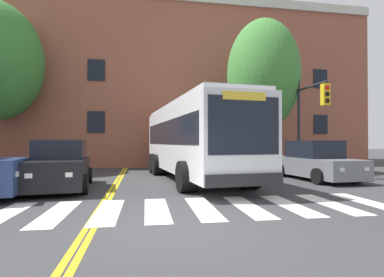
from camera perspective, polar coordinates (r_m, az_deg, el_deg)
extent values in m
plane|color=#38383A|center=(6.23, -2.59, -16.57)|extent=(120.00, 120.00, 0.00)
cube|color=white|center=(8.46, -32.28, -12.18)|extent=(0.64, 2.84, 0.01)
cube|color=white|center=(8.08, -24.32, -12.79)|extent=(0.64, 2.84, 0.01)
cube|color=white|center=(7.85, -15.69, -13.18)|extent=(0.64, 2.84, 0.01)
cube|color=white|center=(7.80, -6.75, -13.27)|extent=(0.64, 2.84, 0.01)
cube|color=white|center=(7.94, 2.10, -13.07)|extent=(0.64, 2.84, 0.01)
cube|color=white|center=(8.24, 10.45, -12.59)|extent=(0.64, 2.84, 0.01)
cube|color=white|center=(8.70, 18.03, -11.93)|extent=(0.64, 2.84, 0.01)
cube|color=white|center=(9.29, 24.71, -11.18)|extent=(0.64, 2.84, 0.01)
cube|color=white|center=(9.98, 30.51, -10.41)|extent=(0.64, 2.84, 0.01)
cube|color=gold|center=(21.71, -12.57, -5.18)|extent=(0.12, 36.00, 0.01)
cube|color=gold|center=(21.70, -12.15, -5.18)|extent=(0.12, 36.00, 0.01)
cube|color=white|center=(13.61, 0.16, -0.09)|extent=(3.64, 10.70, 2.81)
cube|color=black|center=(14.02, 5.04, 1.04)|extent=(1.12, 9.59, 1.01)
cube|color=black|center=(13.32, -4.98, 1.13)|extent=(1.12, 9.59, 1.01)
cube|color=black|center=(8.71, 9.98, 2.48)|extent=(2.21, 0.28, 1.69)
cube|color=yellow|center=(8.79, 9.98, 7.98)|extent=(1.35, 0.18, 0.24)
cube|color=#232326|center=(8.73, 10.09, -7.80)|extent=(2.41, 0.37, 0.36)
cube|color=silver|center=(13.71, 0.16, 6.13)|extent=(3.44, 10.27, 0.16)
cylinder|color=black|center=(11.07, 10.88, -6.75)|extent=(0.68, 1.13, 1.07)
cylinder|color=black|center=(10.23, -1.03, -7.26)|extent=(0.68, 1.13, 1.07)
cylinder|color=black|center=(16.25, 1.80, -4.83)|extent=(0.68, 1.13, 1.07)
cylinder|color=black|center=(15.69, -6.44, -4.97)|extent=(0.68, 1.13, 1.07)
cylinder|color=black|center=(17.30, 0.66, -4.58)|extent=(0.68, 1.13, 1.07)
cylinder|color=black|center=(16.77, -7.08, -4.69)|extent=(0.68, 1.13, 1.07)
cube|color=black|center=(11.88, -23.81, -5.76)|extent=(2.26, 4.48, 0.92)
cube|color=black|center=(11.96, -23.70, -1.88)|extent=(1.84, 2.23, 0.68)
cube|color=white|center=(9.65, -22.39, -6.40)|extent=(0.20, 0.06, 0.14)
cube|color=white|center=(9.83, -28.71, -6.26)|extent=(0.20, 0.06, 0.14)
cylinder|color=black|center=(10.50, -19.77, -8.18)|extent=(0.29, 0.68, 0.66)
cylinder|color=black|center=(10.78, -29.73, -7.93)|extent=(0.29, 0.68, 0.66)
cylinder|color=black|center=(13.14, -18.98, -6.66)|extent=(0.29, 0.68, 0.66)
cylinder|color=black|center=(13.37, -26.97, -6.52)|extent=(0.29, 0.68, 0.66)
cube|color=slate|center=(14.80, 22.49, -4.98)|extent=(2.18, 4.70, 0.81)
cube|color=black|center=(14.87, 22.16, -1.89)|extent=(1.82, 2.31, 0.78)
cube|color=white|center=(13.39, 30.31, -5.05)|extent=(0.20, 0.05, 0.14)
cube|color=white|center=(12.65, 26.68, -5.33)|extent=(0.20, 0.05, 0.14)
cylinder|color=black|center=(14.33, 28.96, -6.11)|extent=(0.27, 0.67, 0.66)
cylinder|color=black|center=(13.13, 22.83, -6.65)|extent=(0.27, 0.67, 0.66)
cylinder|color=black|center=(16.52, 22.22, -5.42)|extent=(0.27, 0.67, 0.66)
cylinder|color=black|center=(15.48, 16.51, -5.76)|extent=(0.27, 0.67, 0.66)
cube|color=#236B70|center=(23.88, -2.18, -3.27)|extent=(1.90, 4.23, 0.90)
cube|color=black|center=(23.99, -2.22, -1.31)|extent=(1.69, 2.04, 0.73)
cube|color=white|center=(21.87, 0.05, -3.27)|extent=(0.20, 0.04, 0.14)
cube|color=white|center=(21.70, -2.86, -3.29)|extent=(0.20, 0.04, 0.14)
cylinder|color=black|center=(22.77, 0.66, -4.16)|extent=(0.23, 0.66, 0.66)
cylinder|color=black|center=(22.49, -4.13, -4.20)|extent=(0.23, 0.66, 0.66)
cylinder|color=black|center=(25.34, -0.45, -3.81)|extent=(0.23, 0.66, 0.66)
cylinder|color=black|center=(25.08, -4.76, -3.84)|extent=(0.23, 0.66, 0.66)
cube|color=white|center=(10.93, -28.88, -5.31)|extent=(0.07, 0.20, 0.14)
cube|color=white|center=(9.78, -30.28, -5.85)|extent=(0.07, 0.20, 0.14)
cylinder|color=#28282D|center=(17.14, 19.69, 2.10)|extent=(0.16, 0.16, 5.06)
cylinder|color=#28282D|center=(16.28, 21.86, 9.26)|extent=(0.12, 2.50, 0.11)
cube|color=yellow|center=(15.28, 24.06, 7.65)|extent=(0.34, 0.28, 1.00)
cylinder|color=red|center=(15.20, 24.37, 8.83)|extent=(0.22, 0.03, 0.22)
cylinder|color=black|center=(15.15, 24.38, 7.72)|extent=(0.22, 0.03, 0.22)
cylinder|color=black|center=(15.11, 24.38, 6.59)|extent=(0.22, 0.03, 0.22)
cylinder|color=brown|center=(17.81, 13.42, -1.50)|extent=(0.69, 0.69, 2.90)
ellipsoid|color=#428438|center=(18.24, 13.38, 11.77)|extent=(5.41, 5.50, 6.44)
cube|color=#9E5642|center=(24.81, -16.42, 9.39)|extent=(39.96, 8.11, 12.08)
cube|color=black|center=(20.42, -17.79, 3.03)|extent=(1.10, 0.06, 1.40)
cube|color=black|center=(24.10, 23.29, 2.48)|extent=(1.10, 0.06, 1.40)
cube|color=black|center=(20.91, -17.75, 12.32)|extent=(1.10, 0.06, 1.40)
cube|color=black|center=(24.52, 23.25, 10.40)|extent=(1.10, 0.06, 1.40)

